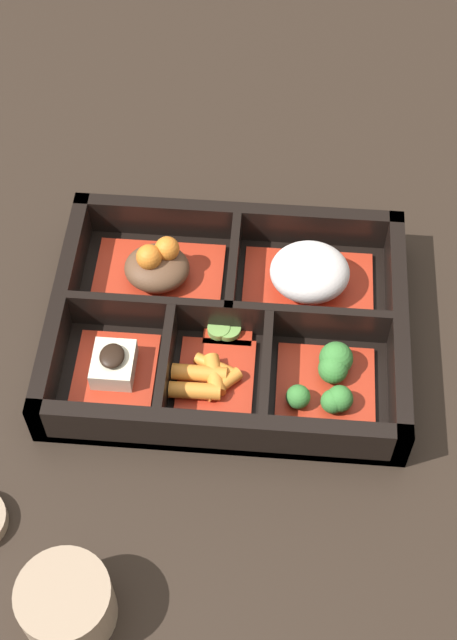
# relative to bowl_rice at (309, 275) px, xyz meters

# --- Properties ---
(ground_plane) EXTENTS (3.00, 3.00, 0.00)m
(ground_plane) POSITION_rel_bowl_rice_xyz_m (-0.07, -0.05, -0.03)
(ground_plane) COLOR black
(bento_base) EXTENTS (0.32, 0.24, 0.01)m
(bento_base) POSITION_rel_bowl_rice_xyz_m (-0.07, -0.05, -0.03)
(bento_base) COLOR black
(bento_base) RESTS_ON ground_plane
(bento_rim) EXTENTS (0.32, 0.24, 0.05)m
(bento_rim) POSITION_rel_bowl_rice_xyz_m (-0.07, -0.05, -0.01)
(bento_rim) COLOR black
(bento_rim) RESTS_ON ground_plane
(bowl_stew) EXTENTS (0.12, 0.09, 0.05)m
(bowl_stew) POSITION_rel_bowl_rice_xyz_m (-0.14, 0.00, -0.00)
(bowl_stew) COLOR #B22D19
(bowl_stew) RESTS_ON bento_base
(bowl_rice) EXTENTS (0.12, 0.09, 0.05)m
(bowl_rice) POSITION_rel_bowl_rice_xyz_m (0.00, 0.00, 0.00)
(bowl_rice) COLOR #B22D19
(bowl_rice) RESTS_ON bento_base
(bowl_tofu) EXTENTS (0.07, 0.08, 0.03)m
(bowl_tofu) POSITION_rel_bowl_rice_xyz_m (-0.17, -0.11, -0.01)
(bowl_tofu) COLOR #B22D19
(bowl_tofu) RESTS_ON bento_base
(bowl_carrots) EXTENTS (0.07, 0.08, 0.02)m
(bowl_carrots) POSITION_rel_bowl_rice_xyz_m (-0.08, -0.11, -0.01)
(bowl_carrots) COLOR #B22D19
(bowl_carrots) RESTS_ON bento_base
(bowl_greens) EXTENTS (0.09, 0.08, 0.03)m
(bowl_greens) POSITION_rel_bowl_rice_xyz_m (0.02, -0.11, -0.01)
(bowl_greens) COLOR #B22D19
(bowl_greens) RESTS_ON bento_base
(bowl_pickles) EXTENTS (0.04, 0.04, 0.01)m
(bowl_pickles) POSITION_rel_bowl_rice_xyz_m (-0.08, -0.06, -0.02)
(bowl_pickles) COLOR #B22D19
(bowl_pickles) RESTS_ON bento_base
(tea_cup) EXTENTS (0.07, 0.07, 0.05)m
(tea_cup) POSITION_rel_bowl_rice_xyz_m (-0.17, -0.31, -0.01)
(tea_cup) COLOR gray
(tea_cup) RESTS_ON ground_plane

